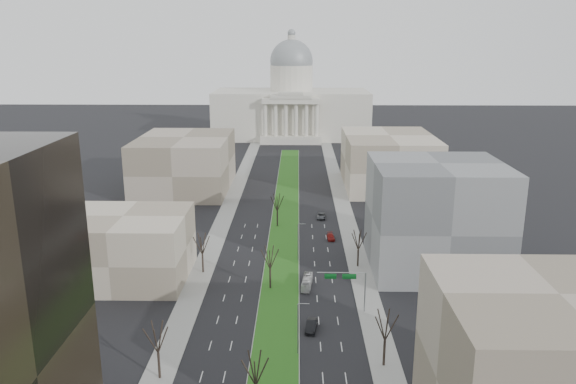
# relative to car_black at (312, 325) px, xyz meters

# --- Properties ---
(ground) EXTENTS (600.00, 600.00, 0.00)m
(ground) POSITION_rel_car_black_xyz_m (-6.11, 56.79, -0.84)
(ground) COLOR black
(ground) RESTS_ON ground
(median) EXTENTS (8.00, 222.03, 0.20)m
(median) POSITION_rel_car_black_xyz_m (-6.11, 55.78, -0.73)
(median) COLOR #999993
(median) RESTS_ON ground
(sidewalk_left) EXTENTS (5.00, 330.00, 0.15)m
(sidewalk_left) POSITION_rel_car_black_xyz_m (-23.61, 31.79, -0.76)
(sidewalk_left) COLOR gray
(sidewalk_left) RESTS_ON ground
(sidewalk_right) EXTENTS (5.00, 330.00, 0.15)m
(sidewalk_right) POSITION_rel_car_black_xyz_m (11.39, 31.79, -0.76)
(sidewalk_right) COLOR gray
(sidewalk_right) RESTS_ON ground
(capitol) EXTENTS (80.00, 46.00, 55.00)m
(capitol) POSITION_rel_car_black_xyz_m (-6.11, 206.37, 15.47)
(capitol) COLOR beige
(capitol) RESTS_ON ground
(building_beige_left) EXTENTS (26.00, 22.00, 14.00)m
(building_beige_left) POSITION_rel_car_black_xyz_m (-39.11, 21.79, 6.16)
(building_beige_left) COLOR gray
(building_beige_left) RESTS_ON ground
(building_tan_right) EXTENTS (26.00, 24.00, 22.00)m
(building_tan_right) POSITION_rel_car_black_xyz_m (26.89, -31.21, 10.16)
(building_tan_right) COLOR gray
(building_tan_right) RESTS_ON ground
(building_grey_right) EXTENTS (28.00, 26.00, 24.00)m
(building_grey_right) POSITION_rel_car_black_xyz_m (27.89, 28.79, 11.16)
(building_grey_right) COLOR slate
(building_grey_right) RESTS_ON ground
(building_far_left) EXTENTS (30.00, 40.00, 18.00)m
(building_far_left) POSITION_rel_car_black_xyz_m (-41.11, 96.79, 8.16)
(building_far_left) COLOR gray
(building_far_left) RESTS_ON ground
(building_far_right) EXTENTS (30.00, 40.00, 18.00)m
(building_far_right) POSITION_rel_car_black_xyz_m (28.89, 101.79, 8.16)
(building_far_right) COLOR gray
(building_far_right) RESTS_ON ground
(tree_left_mid) EXTENTS (5.40, 5.40, 9.72)m
(tree_left_mid) POSITION_rel_car_black_xyz_m (-23.31, -15.21, 6.16)
(tree_left_mid) COLOR black
(tree_left_mid) RESTS_ON ground
(tree_left_far) EXTENTS (5.28, 5.28, 9.50)m
(tree_left_far) POSITION_rel_car_black_xyz_m (-23.31, 24.79, 6.01)
(tree_left_far) COLOR black
(tree_left_far) RESTS_ON ground
(tree_right_mid) EXTENTS (5.52, 5.52, 9.94)m
(tree_right_mid) POSITION_rel_car_black_xyz_m (11.09, -11.21, 6.32)
(tree_right_mid) COLOR black
(tree_right_mid) RESTS_ON ground
(tree_right_far) EXTENTS (5.04, 5.04, 9.07)m
(tree_right_far) POSITION_rel_car_black_xyz_m (11.09, 28.79, 5.69)
(tree_right_far) COLOR black
(tree_right_far) RESTS_ON ground
(tree_median_a) EXTENTS (5.40, 5.40, 9.72)m
(tree_median_a) POSITION_rel_car_black_xyz_m (-8.11, -23.21, 6.16)
(tree_median_a) COLOR black
(tree_median_a) RESTS_ON ground
(tree_median_b) EXTENTS (5.40, 5.40, 9.72)m
(tree_median_b) POSITION_rel_car_black_xyz_m (-8.11, 16.79, 6.16)
(tree_median_b) COLOR black
(tree_median_b) RESTS_ON ground
(tree_median_c) EXTENTS (5.40, 5.40, 9.72)m
(tree_median_c) POSITION_rel_car_black_xyz_m (-8.11, 56.79, 6.16)
(tree_median_c) COLOR black
(tree_median_c) RESTS_ON ground
(streetlamp_median_b) EXTENTS (1.90, 0.20, 9.16)m
(streetlamp_median_b) POSITION_rel_car_black_xyz_m (-2.35, -8.21, 3.97)
(streetlamp_median_b) COLOR gray
(streetlamp_median_b) RESTS_ON ground
(streetlamp_median_c) EXTENTS (1.90, 0.20, 9.16)m
(streetlamp_median_c) POSITION_rel_car_black_xyz_m (-2.35, 31.79, 3.97)
(streetlamp_median_c) COLOR gray
(streetlamp_median_c) RESTS_ON ground
(mast_arm_signs) EXTENTS (9.12, 0.24, 8.09)m
(mast_arm_signs) POSITION_rel_car_black_xyz_m (7.38, 6.81, 5.27)
(mast_arm_signs) COLOR gray
(mast_arm_signs) RESTS_ON ground
(car_black) EXTENTS (2.51, 5.28, 1.67)m
(car_black) POSITION_rel_car_black_xyz_m (0.00, 0.00, 0.00)
(car_black) COLOR black
(car_black) RESTS_ON ground
(car_red) EXTENTS (2.09, 4.66, 1.32)m
(car_red) POSITION_rel_car_black_xyz_m (5.98, 46.76, -0.17)
(car_red) COLOR maroon
(car_red) RESTS_ON ground
(car_grey_far) EXTENTS (2.82, 5.42, 1.46)m
(car_grey_far) POSITION_rel_car_black_xyz_m (4.26, 64.30, -0.11)
(car_grey_far) COLOR #47494E
(car_grey_far) RESTS_ON ground
(box_van) EXTENTS (2.60, 7.61, 2.08)m
(box_van) POSITION_rel_car_black_xyz_m (-0.53, 17.92, 0.20)
(box_van) COLOR silver
(box_van) RESTS_ON ground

